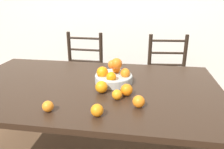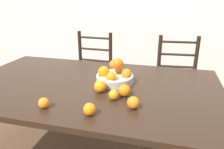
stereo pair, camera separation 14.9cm
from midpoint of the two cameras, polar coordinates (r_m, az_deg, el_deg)
dining_table at (r=1.60m, az=-3.18°, el=-5.01°), size 1.85×1.10×0.73m
fruit_bowl at (r=1.58m, az=3.40°, el=-0.41°), size 0.27×0.27×0.19m
orange_loose_0 at (r=1.38m, az=6.35°, el=-4.23°), size 0.08×0.08×0.08m
orange_loose_1 at (r=1.33m, az=3.65°, el=-5.38°), size 0.06×0.06×0.06m
orange_loose_2 at (r=1.24m, az=9.03°, el=-7.36°), size 0.07×0.07×0.07m
orange_loose_3 at (r=1.42m, az=-0.16°, el=-3.21°), size 0.08×0.08×0.08m
orange_loose_4 at (r=1.27m, az=-14.24°, el=-7.31°), size 0.06×0.06×0.06m
orange_loose_5 at (r=1.17m, az=-2.24°, el=-9.15°), size 0.07×0.07×0.07m
chair_left at (r=2.50m, az=-3.79°, el=-0.25°), size 0.44×0.42×0.94m
chair_right at (r=2.39m, az=18.28°, el=-2.26°), size 0.46×0.44×0.94m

